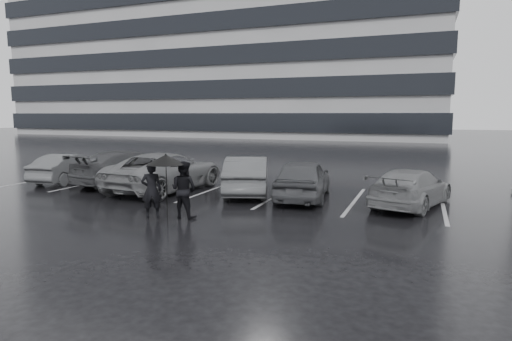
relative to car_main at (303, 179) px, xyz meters
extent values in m
plane|color=black|center=(-1.63, -2.26, -0.71)|extent=(160.00, 160.00, 0.00)
cube|color=#9C9D9F|center=(-23.63, 45.74, 13.29)|extent=(60.00, 25.00, 28.00)
cube|color=black|center=(-23.63, 45.74, 1.29)|extent=(60.60, 25.60, 2.20)
cube|color=black|center=(-23.63, 45.74, 5.29)|extent=(60.60, 25.60, 2.20)
cube|color=black|center=(-23.63, 45.74, 9.29)|extent=(60.60, 25.60, 2.20)
cube|color=black|center=(-23.63, 45.74, 13.29)|extent=(60.60, 25.60, 2.20)
cube|color=black|center=(-23.63, 45.74, 17.29)|extent=(60.60, 25.60, 2.20)
imported|color=black|center=(0.00, 0.00, 0.00)|extent=(2.18, 4.33, 1.42)
imported|color=#313133|center=(-2.21, 0.22, 0.00)|extent=(2.82, 4.52, 1.41)
imported|color=#4E4E50|center=(-5.43, -0.27, 0.03)|extent=(2.89, 5.53, 1.49)
imported|color=black|center=(-7.78, 0.43, 0.01)|extent=(2.94, 5.24, 1.43)
imported|color=#313133|center=(-10.58, -0.03, -0.09)|extent=(1.77, 3.89, 1.24)
imported|color=#4E4E50|center=(3.56, 0.06, -0.10)|extent=(2.82, 4.50, 1.21)
imported|color=black|center=(-3.35, -4.22, 0.09)|extent=(0.69, 0.63, 1.59)
imported|color=black|center=(-2.47, -3.92, 0.11)|extent=(0.83, 0.66, 1.64)
cylinder|color=black|center=(-2.88, -4.17, 0.09)|extent=(0.02, 0.02, 1.59)
cone|color=black|center=(-2.88, -4.17, 0.98)|extent=(1.10, 1.10, 0.28)
sphere|color=black|center=(-2.88, -4.17, 1.12)|extent=(0.05, 0.05, 0.05)
cube|color=#A1A1A3|center=(-12.23, 0.24, -0.71)|extent=(0.12, 5.00, 0.00)
cube|color=#A1A1A3|center=(-9.43, 0.24, -0.71)|extent=(0.12, 5.00, 0.00)
cube|color=#A1A1A3|center=(-6.63, 0.24, -0.71)|extent=(0.12, 5.00, 0.00)
cube|color=#A1A1A3|center=(-3.83, 0.24, -0.71)|extent=(0.12, 5.00, 0.00)
cube|color=#A1A1A3|center=(-1.03, 0.24, -0.71)|extent=(0.12, 5.00, 0.00)
cube|color=#A1A1A3|center=(1.77, 0.24, -0.71)|extent=(0.12, 5.00, 0.00)
cube|color=#A1A1A3|center=(4.57, 0.24, -0.71)|extent=(0.12, 5.00, 0.00)
camera|label=1|loc=(3.81, -14.40, 2.25)|focal=30.00mm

